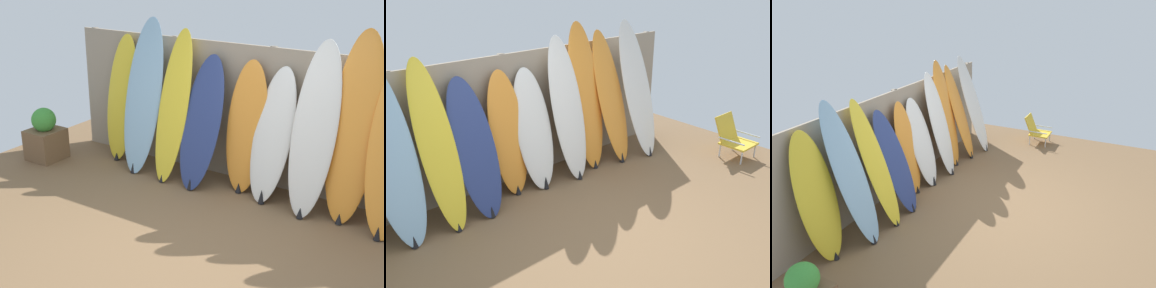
{
  "view_description": "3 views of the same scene",
  "coord_description": "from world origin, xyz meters",
  "views": [
    {
      "loc": [
        2.65,
        -3.9,
        2.95
      ],
      "look_at": [
        -0.38,
        0.81,
        0.85
      ],
      "focal_mm": 50.0,
      "sensor_mm": 36.0,
      "label": 1
    },
    {
      "loc": [
        -2.9,
        -2.75,
        2.88
      ],
      "look_at": [
        0.21,
        0.77,
        0.88
      ],
      "focal_mm": 40.0,
      "sensor_mm": 36.0,
      "label": 2
    },
    {
      "loc": [
        -5.09,
        -1.76,
        3.33
      ],
      "look_at": [
        0.05,
        0.74,
        1.01
      ],
      "focal_mm": 35.0,
      "sensor_mm": 36.0,
      "label": 3
    }
  ],
  "objects": [
    {
      "name": "ground",
      "position": [
        0.0,
        0.0,
        0.0
      ],
      "size": [
        7.68,
        7.68,
        0.0
      ],
      "primitive_type": "plane",
      "color": "brown"
    },
    {
      "name": "surfboard_yellow_0",
      "position": [
        -2.17,
        1.74,
        0.89
      ],
      "size": [
        0.6,
        0.47,
        1.8
      ],
      "color": "yellow",
      "rests_on": "ground"
    },
    {
      "name": "surfboard_orange_7",
      "position": [
        1.16,
        1.67,
        1.06
      ],
      "size": [
        0.56,
        0.52,
        2.14
      ],
      "color": "orange",
      "rests_on": "ground"
    },
    {
      "name": "surfboard_orange_4",
      "position": [
        -0.17,
        1.71,
        0.82
      ],
      "size": [
        0.54,
        0.39,
        1.66
      ],
      "color": "orange",
      "rests_on": "ground"
    },
    {
      "name": "surfboard_orange_8",
      "position": [
        1.62,
        1.61,
        0.98
      ],
      "size": [
        0.62,
        0.74,
        1.98
      ],
      "color": "orange",
      "rests_on": "ground"
    },
    {
      "name": "beach_chair",
      "position": [
        3.14,
        0.35,
        0.32
      ],
      "size": [
        0.5,
        0.56,
        0.65
      ],
      "rotation": [
        0.0,
        0.0,
        -0.09
      ],
      "color": "silver",
      "rests_on": "ground"
    },
    {
      "name": "surfboard_skyblue_1",
      "position": [
        -1.68,
        1.61,
        1.02
      ],
      "size": [
        0.6,
        0.7,
        2.06
      ],
      "color": "#8CB7D6",
      "rests_on": "ground"
    },
    {
      "name": "surfboard_navy_3",
      "position": [
        -0.73,
        1.57,
        0.82
      ],
      "size": [
        0.54,
        0.66,
        1.67
      ],
      "color": "navy",
      "rests_on": "ground"
    },
    {
      "name": "surfboard_white_9",
      "position": [
        2.13,
        1.53,
        1.04
      ],
      "size": [
        0.58,
        0.81,
        2.09
      ],
      "color": "white",
      "rests_on": "ground"
    },
    {
      "name": "surfboard_yellow_2",
      "position": [
        -1.17,
        1.59,
        0.96
      ],
      "size": [
        0.46,
        0.7,
        1.95
      ],
      "color": "yellow",
      "rests_on": "ground"
    },
    {
      "name": "fence_back",
      "position": [
        -0.0,
        2.01,
        0.9
      ],
      "size": [
        6.08,
        0.11,
        1.8
      ],
      "color": "gray",
      "rests_on": "ground"
    },
    {
      "name": "surfboard_white_5",
      "position": [
        0.21,
        1.66,
        0.8
      ],
      "size": [
        0.58,
        0.61,
        1.62
      ],
      "color": "white",
      "rests_on": "ground"
    },
    {
      "name": "surfboard_white_6",
      "position": [
        0.74,
        1.59,
        0.99
      ],
      "size": [
        0.52,
        0.61,
        2.0
      ],
      "color": "white",
      "rests_on": "ground"
    }
  ]
}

